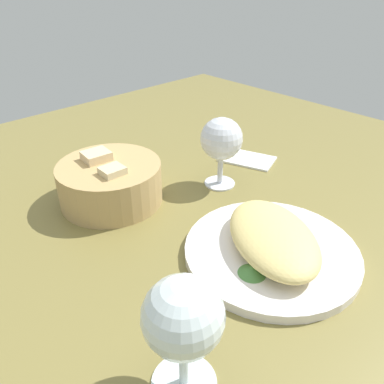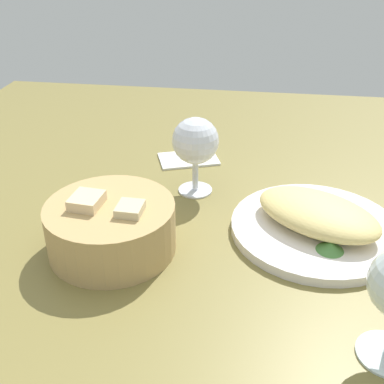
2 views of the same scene
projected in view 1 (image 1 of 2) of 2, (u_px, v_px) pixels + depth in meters
ground_plane at (203, 244)px, 59.48cm from camera, size 140.00×140.00×2.00cm
plate at (271, 252)px, 55.19cm from camera, size 24.72×24.72×1.40cm
omelette at (273, 237)px, 53.81cm from camera, size 21.64×19.41×3.94cm
lettuce_garnish at (252, 270)px, 50.11cm from camera, size 3.77×3.77×1.21cm
bread_basket at (110, 182)px, 66.49cm from camera, size 17.63×17.63×8.51cm
wine_glass_near at (221, 141)px, 68.76cm from camera, size 7.64×7.64×13.05cm
wine_glass_far at (183, 321)px, 34.10cm from camera, size 7.55×7.55×13.52cm
folded_napkin at (247, 158)px, 81.84cm from camera, size 12.73×10.34×0.80cm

